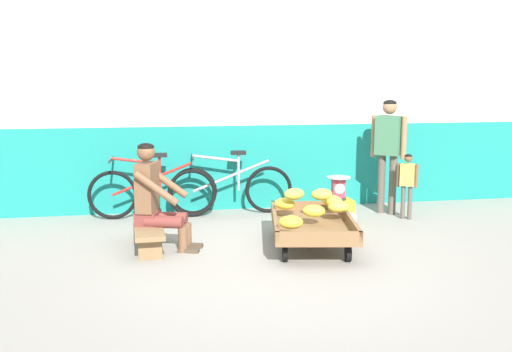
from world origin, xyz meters
TOP-DOWN VIEW (x-y plane):
  - ground_plane at (0.00, 0.00)m, footprint 80.00×80.00m
  - back_wall at (0.00, 2.93)m, footprint 16.00×0.30m
  - banana_cart at (0.50, 0.78)m, footprint 1.08×1.57m
  - banana_pile at (0.51, 0.84)m, footprint 1.00×1.16m
  - low_bench at (-1.23, 1.06)m, footprint 0.34×1.11m
  - vendor_seated at (-1.15, 1.03)m, footprint 0.73×0.59m
  - plastic_crate at (1.12, 1.77)m, footprint 0.36×0.28m
  - weighing_scale at (1.12, 1.77)m, footprint 0.30×0.30m
  - bicycle_near_left at (-1.18, 2.45)m, footprint 1.66×0.48m
  - bicycle_far_left at (-0.14, 2.51)m, footprint 1.66×0.48m
  - customer_adult at (1.93, 2.15)m, footprint 0.37×0.37m
  - customer_child at (2.06, 1.80)m, footprint 0.23×0.19m
  - shopping_bag at (1.07, 1.24)m, footprint 0.18×0.12m

SIDE VIEW (x-z plane):
  - ground_plane at x=0.00m, z-range 0.00..0.00m
  - shopping_bag at x=1.07m, z-range 0.00..0.24m
  - plastic_crate at x=1.12m, z-range 0.00..0.30m
  - low_bench at x=-1.23m, z-range 0.06..0.33m
  - banana_cart at x=0.50m, z-range 0.06..0.42m
  - bicycle_near_left at x=-1.18m, z-range -0.08..0.78m
  - bicycle_far_left at x=-0.14m, z-range -0.08..0.78m
  - weighing_scale at x=1.12m, z-range 0.31..0.60m
  - banana_pile at x=0.51m, z-range 0.33..0.59m
  - customer_child at x=2.06m, z-range 0.10..0.95m
  - vendor_seated at x=-1.15m, z-range 0.00..1.14m
  - customer_adult at x=1.93m, z-range 0.19..1.72m
  - back_wall at x=0.00m, z-range 0.00..3.12m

